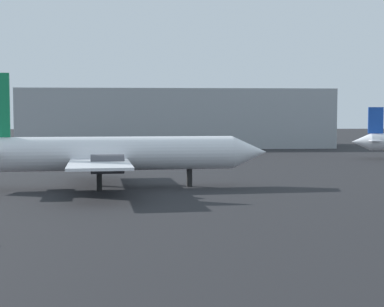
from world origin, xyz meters
The scene contains 2 objects.
airplane_on_taxiway centered at (-1.23, 40.68, 3.12)m, with size 29.02×22.42×10.21m.
terminal_building centered at (7.54, 115.42, 6.07)m, with size 64.21×24.16×12.13m, color #999EA3.
Camera 1 is at (3.08, -11.42, 6.40)m, focal length 54.16 mm.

